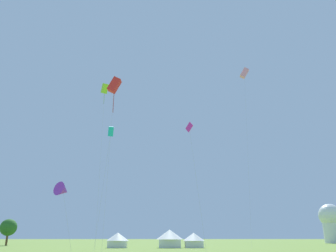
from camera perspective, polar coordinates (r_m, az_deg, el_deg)
kite_purple_delta at (r=43.43m, az=-17.48°, el=-10.44°), size 3.28×2.60×8.37m
kite_lime_box at (r=67.34m, az=-10.76°, el=6.24°), size 1.72×2.82×30.74m
kite_red_box at (r=51.88m, az=-9.14°, el=6.85°), size 2.10×1.25×25.19m
kite_pink_box at (r=73.37m, az=12.91°, el=8.75°), size 2.81×3.00×36.01m
kite_cyan_box at (r=48.45m, az=-9.75°, el=-0.98°), size 1.47×2.57×17.05m
kite_magenta_diamond at (r=43.50m, az=3.73°, el=-0.79°), size 1.98×2.42×16.39m
festival_tent_right at (r=64.41m, az=-8.59°, el=-18.59°), size 4.02×4.02×2.62m
festival_tent_left at (r=63.92m, az=0.29°, el=-18.52°), size 4.82×4.82×3.13m
festival_tent_center at (r=64.16m, az=4.42°, el=-18.75°), size 3.96×3.96×2.58m
observatory_dome at (r=109.77m, az=26.07°, el=-14.37°), size 6.40×6.40×10.80m
tree_distant_left at (r=85.50m, az=-25.59°, el=-15.37°), size 3.64×3.64×5.63m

